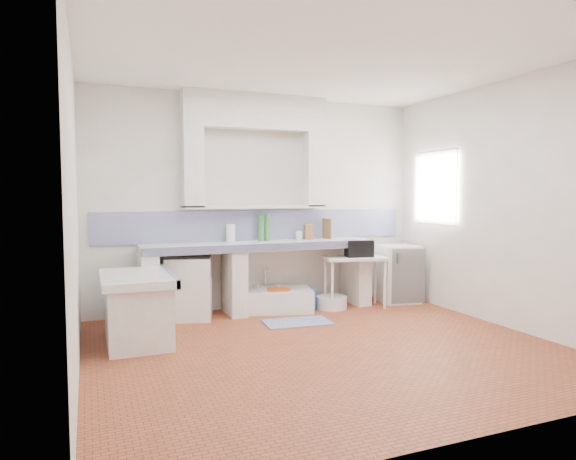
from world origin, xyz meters
name	(u,v)px	position (x,y,z in m)	size (l,w,h in m)	color
floor	(326,348)	(0.00, 0.00, 0.00)	(4.50, 4.50, 0.00)	#994629
ceiling	(327,58)	(0.00, 0.00, 2.80)	(4.50, 4.50, 0.00)	white
wall_back	(260,203)	(0.00, 2.00, 1.40)	(4.50, 4.50, 0.00)	white
wall_front	(476,212)	(0.00, -2.00, 1.40)	(4.50, 4.50, 0.00)	white
wall_left	(74,208)	(-2.25, 0.00, 1.40)	(4.50, 4.50, 0.00)	white
wall_right	(505,204)	(2.25, 0.00, 1.40)	(4.50, 4.50, 0.00)	white
alcove_mass	(255,112)	(-0.10, 1.88, 2.58)	(1.90, 0.25, 0.45)	white
window_frame	(447,188)	(2.42, 1.20, 1.60)	(0.35, 0.86, 1.06)	#3A2012
lace_valance	(439,160)	(2.28, 1.20, 1.98)	(0.01, 0.84, 0.24)	white
counter_slab	(260,245)	(-0.10, 1.70, 0.86)	(3.00, 0.60, 0.08)	white
counter_lip	(268,247)	(-0.10, 1.42, 0.86)	(3.00, 0.04, 0.10)	navy
counter_pier_left	(148,288)	(-1.50, 1.70, 0.41)	(0.20, 0.55, 0.82)	white
counter_pier_mid	(234,282)	(-0.45, 1.70, 0.41)	(0.20, 0.55, 0.82)	white
counter_pier_right	(356,274)	(1.30, 1.70, 0.41)	(0.20, 0.55, 0.82)	white
peninsula_top	(137,278)	(-1.70, 0.90, 0.66)	(0.70, 1.10, 0.08)	white
peninsula_base	(138,312)	(-1.70, 0.90, 0.31)	(0.60, 1.00, 0.62)	white
peninsula_lip	(170,276)	(-1.37, 0.90, 0.66)	(0.04, 1.10, 0.10)	navy
backsplash	(260,225)	(0.00, 1.99, 1.10)	(4.27, 0.03, 0.40)	navy
stove	(189,288)	(-1.02, 1.69, 0.38)	(0.53, 0.51, 0.75)	white
sink	(271,301)	(0.04, 1.70, 0.13)	(1.05, 0.57, 0.25)	white
side_table	(354,282)	(1.15, 1.46, 0.34)	(0.82, 0.45, 0.04)	white
fridge	(398,273)	(1.90, 1.56, 0.40)	(0.52, 0.52, 0.80)	white
bucket_red	(265,303)	(-0.07, 1.59, 0.13)	(0.27, 0.27, 0.25)	red
bucket_orange	(279,301)	(0.11, 1.58, 0.15)	(0.32, 0.32, 0.30)	#EE580F
bucket_blue	(305,299)	(0.47, 1.57, 0.14)	(0.30, 0.30, 0.28)	blue
basin_white	(331,302)	(0.83, 1.52, 0.08)	(0.41, 0.41, 0.16)	white
water_bottle_a	(257,297)	(-0.10, 1.85, 0.16)	(0.09, 0.09, 0.32)	silver
water_bottle_b	(278,296)	(0.19, 1.82, 0.15)	(0.08, 0.08, 0.31)	silver
black_bag	(359,249)	(1.20, 1.44, 0.79)	(0.35, 0.20, 0.22)	black
green_bottle_a	(261,228)	(-0.04, 1.85, 1.07)	(0.07, 0.07, 0.34)	#347B38
green_bottle_b	(267,228)	(0.05, 1.85, 1.07)	(0.08, 0.08, 0.35)	#347B38
knife_block	(308,232)	(0.63, 1.81, 1.00)	(0.10, 0.08, 0.21)	#98643D
cutting_board	(327,229)	(0.92, 1.85, 1.04)	(0.02, 0.21, 0.28)	#98643D
paper_towel	(231,233)	(-0.45, 1.85, 1.02)	(0.12, 0.12, 0.23)	white
soap_bottle	(299,233)	(0.50, 1.85, 0.99)	(0.08, 0.08, 0.17)	white
rug	(297,322)	(0.11, 0.99, 0.01)	(0.78, 0.44, 0.01)	#3C4994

